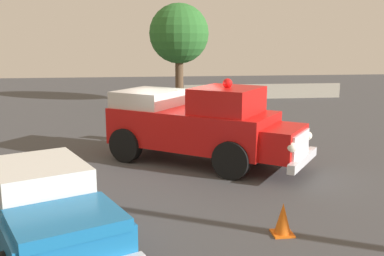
{
  "coord_description": "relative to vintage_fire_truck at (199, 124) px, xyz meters",
  "views": [
    {
      "loc": [
        -1.15,
        -13.39,
        3.72
      ],
      "look_at": [
        0.46,
        -0.28,
        1.04
      ],
      "focal_mm": 41.76,
      "sensor_mm": 36.0,
      "label": 1
    }
  ],
  "objects": [
    {
      "name": "oak_tree_right",
      "position": [
        0.63,
        12.84,
        2.71
      ],
      "size": [
        3.4,
        3.4,
        5.65
      ],
      "color": "brown",
      "rests_on": "ground"
    },
    {
      "name": "lawn_chair_by_car",
      "position": [
        -1.67,
        2.88,
        -0.61
      ],
      "size": [
        0.68,
        0.69,
        1.02
      ],
      "color": "#B7BABF",
      "rests_on": "ground"
    },
    {
      "name": "lawn_chair_near_truck",
      "position": [
        2.69,
        1.71,
        -0.61
      ],
      "size": [
        0.69,
        0.69,
        1.02
      ],
      "color": "#B7BABF",
      "rests_on": "ground"
    },
    {
      "name": "vintage_fire_truck",
      "position": [
        0.0,
        0.0,
        0.0
      ],
      "size": [
        6.1,
        5.24,
        2.59
      ],
      "color": "black",
      "rests_on": "ground"
    },
    {
      "name": "classic_hot_rod",
      "position": [
        -3.52,
        -5.09,
        -0.45
      ],
      "size": [
        3.48,
        4.73,
        1.46
      ],
      "color": "black",
      "rests_on": "ground"
    },
    {
      "name": "spectator_seated",
      "position": [
        2.59,
        1.62,
        -0.5
      ],
      "size": [
        0.65,
        0.62,
        1.29
      ],
      "color": "#383842",
      "rests_on": "ground"
    },
    {
      "name": "ground_plane",
      "position": [
        -0.65,
        0.42,
        -1.2
      ],
      "size": [
        60.0,
        60.0,
        0.0
      ],
      "primitive_type": "plane",
      "color": "#424244"
    },
    {
      "name": "traffic_cone",
      "position": [
        0.91,
        -5.23,
        -0.89
      ],
      "size": [
        0.4,
        0.4,
        0.64
      ],
      "color": "orange",
      "rests_on": "ground"
    },
    {
      "name": "background_fence",
      "position": [
        5.93,
        13.78,
        -0.75
      ],
      "size": [
        9.89,
        0.12,
        0.9
      ],
      "color": "#A8A393",
      "rests_on": "ground"
    }
  ]
}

